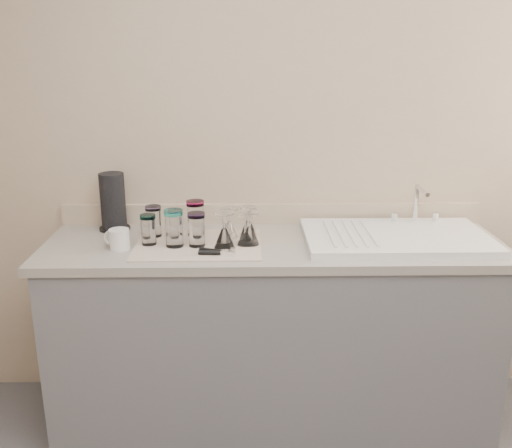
{
  "coord_description": "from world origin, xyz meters",
  "views": [
    {
      "loc": [
        -0.12,
        -1.23,
        1.73
      ],
      "look_at": [
        -0.08,
        1.15,
        1.0
      ],
      "focal_mm": 40.0,
      "sensor_mm": 36.0,
      "label": 1
    }
  ],
  "objects_px": {
    "tumbler_blue": "(174,228)",
    "goblet_back_right": "(248,225)",
    "tumbler_purple": "(196,218)",
    "can_opener": "(217,252)",
    "tumbler_lavender": "(197,229)",
    "goblet_front_right": "(250,233)",
    "sink_unit": "(396,237)",
    "white_mug": "(119,239)",
    "tumbler_cyan": "(173,223)",
    "goblet_extra": "(245,235)",
    "goblet_back_left": "(229,227)",
    "paper_towel_roll": "(113,202)",
    "tumbler_teal": "(154,221)",
    "tumbler_magenta": "(148,229)",
    "goblet_front_left": "(224,236)"
  },
  "relations": [
    {
      "from": "paper_towel_roll",
      "to": "goblet_back_right",
      "type": "bearing_deg",
      "value": -10.21
    },
    {
      "from": "tumbler_blue",
      "to": "white_mug",
      "type": "bearing_deg",
      "value": -176.64
    },
    {
      "from": "tumbler_lavender",
      "to": "can_opener",
      "type": "bearing_deg",
      "value": -50.03
    },
    {
      "from": "tumbler_cyan",
      "to": "goblet_front_right",
      "type": "relative_size",
      "value": 0.82
    },
    {
      "from": "tumbler_lavender",
      "to": "goblet_front_right",
      "type": "distance_m",
      "value": 0.23
    },
    {
      "from": "tumbler_blue",
      "to": "can_opener",
      "type": "distance_m",
      "value": 0.23
    },
    {
      "from": "goblet_back_left",
      "to": "can_opener",
      "type": "height_order",
      "value": "goblet_back_left"
    },
    {
      "from": "tumbler_purple",
      "to": "can_opener",
      "type": "xyz_separation_m",
      "value": [
        0.11,
        -0.26,
        -0.07
      ]
    },
    {
      "from": "tumbler_magenta",
      "to": "goblet_front_right",
      "type": "relative_size",
      "value": 0.9
    },
    {
      "from": "goblet_back_left",
      "to": "can_opener",
      "type": "bearing_deg",
      "value": -100.72
    },
    {
      "from": "goblet_back_right",
      "to": "white_mug",
      "type": "distance_m",
      "value": 0.59
    },
    {
      "from": "tumbler_cyan",
      "to": "goblet_front_left",
      "type": "relative_size",
      "value": 0.76
    },
    {
      "from": "can_opener",
      "to": "white_mug",
      "type": "bearing_deg",
      "value": 167.31
    },
    {
      "from": "goblet_extra",
      "to": "sink_unit",
      "type": "bearing_deg",
      "value": 4.94
    },
    {
      "from": "tumbler_cyan",
      "to": "can_opener",
      "type": "xyz_separation_m",
      "value": [
        0.21,
        -0.26,
        -0.05
      ]
    },
    {
      "from": "tumbler_teal",
      "to": "tumbler_cyan",
      "type": "relative_size",
      "value": 1.16
    },
    {
      "from": "tumbler_cyan",
      "to": "goblet_extra",
      "type": "height_order",
      "value": "goblet_extra"
    },
    {
      "from": "sink_unit",
      "to": "tumbler_lavender",
      "type": "height_order",
      "value": "sink_unit"
    },
    {
      "from": "tumbler_blue",
      "to": "goblet_back_right",
      "type": "distance_m",
      "value": 0.36
    },
    {
      "from": "goblet_extra",
      "to": "white_mug",
      "type": "relative_size",
      "value": 0.97
    },
    {
      "from": "tumbler_purple",
      "to": "white_mug",
      "type": "height_order",
      "value": "tumbler_purple"
    },
    {
      "from": "white_mug",
      "to": "tumbler_blue",
      "type": "bearing_deg",
      "value": 3.36
    },
    {
      "from": "tumbler_lavender",
      "to": "goblet_extra",
      "type": "height_order",
      "value": "tumbler_lavender"
    },
    {
      "from": "tumbler_cyan",
      "to": "goblet_front_left",
      "type": "bearing_deg",
      "value": -35.29
    },
    {
      "from": "tumbler_blue",
      "to": "tumbler_teal",
      "type": "bearing_deg",
      "value": 128.0
    },
    {
      "from": "can_opener",
      "to": "paper_towel_roll",
      "type": "xyz_separation_m",
      "value": [
        -0.51,
        0.38,
        0.12
      ]
    },
    {
      "from": "tumbler_purple",
      "to": "tumbler_cyan",
      "type": "bearing_deg",
      "value": -176.71
    },
    {
      "from": "sink_unit",
      "to": "goblet_back_right",
      "type": "relative_size",
      "value": 6.17
    },
    {
      "from": "can_opener",
      "to": "tumbler_lavender",
      "type": "bearing_deg",
      "value": 129.97
    },
    {
      "from": "goblet_back_right",
      "to": "tumbler_purple",
      "type": "bearing_deg",
      "value": -179.49
    },
    {
      "from": "tumbler_magenta",
      "to": "paper_towel_roll",
      "type": "height_order",
      "value": "paper_towel_roll"
    },
    {
      "from": "tumbler_blue",
      "to": "white_mug",
      "type": "xyz_separation_m",
      "value": [
        -0.24,
        -0.01,
        -0.05
      ]
    },
    {
      "from": "goblet_back_left",
      "to": "goblet_back_right",
      "type": "xyz_separation_m",
      "value": [
        0.09,
        0.03,
        -0.0
      ]
    },
    {
      "from": "goblet_extra",
      "to": "goblet_front_right",
      "type": "bearing_deg",
      "value": 14.6
    },
    {
      "from": "sink_unit",
      "to": "tumbler_magenta",
      "type": "bearing_deg",
      "value": -177.55
    },
    {
      "from": "tumbler_lavender",
      "to": "sink_unit",
      "type": "bearing_deg",
      "value": 4.63
    },
    {
      "from": "tumbler_magenta",
      "to": "tumbler_blue",
      "type": "bearing_deg",
      "value": -12.57
    },
    {
      "from": "goblet_front_right",
      "to": "sink_unit",
      "type": "bearing_deg",
      "value": 4.64
    },
    {
      "from": "tumbler_purple",
      "to": "goblet_back_right",
      "type": "xyz_separation_m",
      "value": [
        0.24,
        0.0,
        -0.04
      ]
    },
    {
      "from": "tumbler_teal",
      "to": "can_opener",
      "type": "height_order",
      "value": "tumbler_teal"
    },
    {
      "from": "tumbler_magenta",
      "to": "goblet_back_left",
      "type": "xyz_separation_m",
      "value": [
        0.35,
        0.1,
        -0.02
      ]
    },
    {
      "from": "tumbler_cyan",
      "to": "paper_towel_roll",
      "type": "xyz_separation_m",
      "value": [
        -0.3,
        0.12,
        0.06
      ]
    },
    {
      "from": "tumbler_purple",
      "to": "tumbler_lavender",
      "type": "distance_m",
      "value": 0.15
    },
    {
      "from": "sink_unit",
      "to": "white_mug",
      "type": "relative_size",
      "value": 6.19
    },
    {
      "from": "tumbler_lavender",
      "to": "goblet_front_right",
      "type": "relative_size",
      "value": 0.99
    },
    {
      "from": "tumbler_purple",
      "to": "can_opener",
      "type": "height_order",
      "value": "tumbler_purple"
    },
    {
      "from": "white_mug",
      "to": "tumbler_lavender",
      "type": "bearing_deg",
      "value": 2.54
    },
    {
      "from": "sink_unit",
      "to": "white_mug",
      "type": "height_order",
      "value": "sink_unit"
    },
    {
      "from": "tumbler_teal",
      "to": "goblet_back_left",
      "type": "distance_m",
      "value": 0.35
    },
    {
      "from": "tumbler_teal",
      "to": "sink_unit",
      "type": "bearing_deg",
      "value": -3.54
    }
  ]
}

